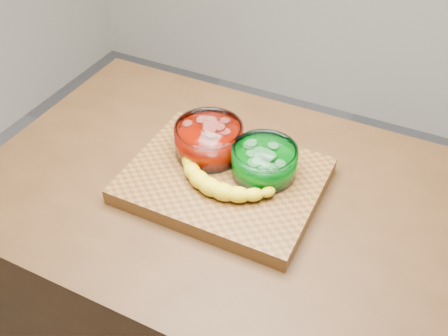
% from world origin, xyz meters
% --- Properties ---
extents(counter, '(1.20, 0.80, 0.90)m').
position_xyz_m(counter, '(0.00, 0.00, 0.45)').
color(counter, '#462B15').
rests_on(counter, ground).
extents(cutting_board, '(0.45, 0.35, 0.04)m').
position_xyz_m(cutting_board, '(0.00, 0.00, 0.92)').
color(cutting_board, brown).
rests_on(cutting_board, counter).
extents(bowl_red, '(0.17, 0.17, 0.08)m').
position_xyz_m(bowl_red, '(-0.07, 0.06, 0.98)').
color(bowl_red, white).
rests_on(bowl_red, cutting_board).
extents(bowl_green, '(0.15, 0.15, 0.07)m').
position_xyz_m(bowl_green, '(0.08, 0.05, 0.98)').
color(bowl_green, white).
rests_on(bowl_green, cutting_board).
extents(banana, '(0.29, 0.15, 0.04)m').
position_xyz_m(banana, '(0.01, -0.03, 0.96)').
color(banana, yellow).
rests_on(banana, cutting_board).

